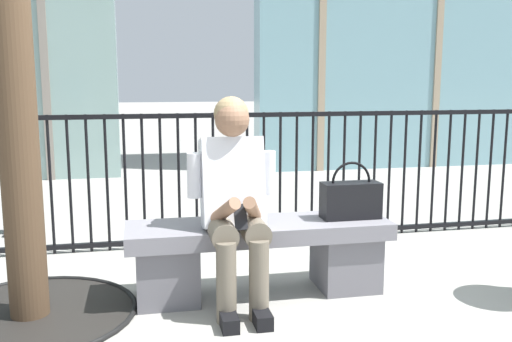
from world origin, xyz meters
TOP-DOWN VIEW (x-y plane):
  - ground_plane at (0.00, 0.00)m, footprint 60.00×60.00m
  - stone_bench at (0.00, 0.00)m, footprint 1.60×0.44m
  - seated_person_with_phone at (-0.17, -0.13)m, footprint 0.52×0.66m
  - handbag_on_bench at (0.58, -0.01)m, footprint 0.36×0.15m
  - plaza_railing at (0.00, 1.09)m, footprint 9.78×0.04m

SIDE VIEW (x-z plane):
  - ground_plane at x=0.00m, z-range 0.00..0.00m
  - stone_bench at x=0.00m, z-range 0.05..0.50m
  - plaza_railing at x=0.00m, z-range 0.01..1.06m
  - handbag_on_bench at x=0.58m, z-range 0.39..0.75m
  - seated_person_with_phone at x=-0.17m, z-range 0.04..1.26m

